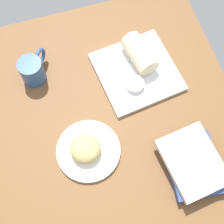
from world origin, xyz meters
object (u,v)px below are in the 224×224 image
breakfast_wrap (140,54)px  coffee_mug (33,70)px  sauce_cup (135,84)px  round_plate (88,151)px  square_plate (137,72)px  book_stack (193,164)px  scone_pastry (85,149)px

breakfast_wrap → coffee_mug: coffee_mug is taller
breakfast_wrap → coffee_mug: size_ratio=1.21×
sauce_cup → coffee_mug: (13.61, 30.37, 1.98)cm
sauce_cup → breakfast_wrap: 10.42cm
round_plate → coffee_mug: 32.00cm
round_plate → square_plate: 31.36cm
square_plate → coffee_mug: bearing=75.4°
round_plate → square_plate: (21.55, -22.78, 0.10)cm
sauce_cup → breakfast_wrap: size_ratio=0.44×
round_plate → coffee_mug: size_ratio=1.76×
square_plate → coffee_mug: coffee_mug is taller
round_plate → breakfast_wrap: (25.60, -24.77, 4.39)cm
round_plate → book_stack: (-13.41, -28.26, 2.22)cm
coffee_mug → book_stack: bearing=-138.6°
scone_pastry → sauce_cup: scone_pastry is taller
sauce_cup → coffee_mug: coffee_mug is taller
book_stack → coffee_mug: coffee_mug is taller
square_plate → sauce_cup: sauce_cup is taller
sauce_cup → coffee_mug: bearing=65.9°
round_plate → breakfast_wrap: size_ratio=1.45×
round_plate → scone_pastry: scone_pastry is taller
breakfast_wrap → book_stack: bearing=83.6°
book_stack → coffee_mug: 58.02cm
sauce_cup → scone_pastry: bearing=128.2°
round_plate → breakfast_wrap: 35.89cm
breakfast_wrap → square_plate: bearing=52.3°
sauce_cup → book_stack: bearing=-165.1°
coffee_mug → scone_pastry: bearing=-162.7°
breakfast_wrap → book_stack: 39.23cm
scone_pastry → book_stack: bearing=-114.9°
square_plate → breakfast_wrap: breakfast_wrap is taller
book_stack → coffee_mug: (43.51, 38.34, 1.82)cm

